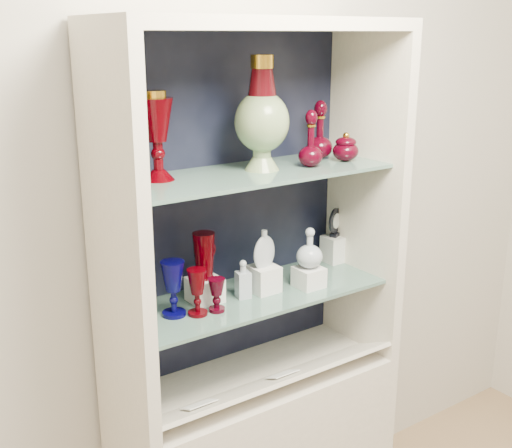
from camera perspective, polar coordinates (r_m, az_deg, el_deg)
wall_back at (r=2.23m, az=-3.23°, el=3.79°), size 3.50×0.02×2.80m
cabinet_back_panel at (r=2.22m, az=-2.79°, el=1.76°), size 0.98×0.02×1.15m
cabinet_side_left at (r=1.85m, az=-12.31°, el=-1.67°), size 0.04×0.40×1.15m
cabinet_side_right at (r=2.37m, az=9.60°, el=2.46°), size 0.04×0.40×1.15m
cabinet_top_cap at (r=1.99m, az=0.00°, el=17.37°), size 1.00×0.40×0.04m
shelf_lower at (r=2.18m, az=-0.30°, el=-6.34°), size 0.92×0.34×0.01m
shelf_upper at (r=2.05m, az=-0.32°, el=4.52°), size 0.92×0.34×0.01m
label_ledge at (r=2.20m, az=1.68°, el=-13.77°), size 0.92×0.17×0.09m
label_card_0 at (r=2.06m, az=-5.06°, el=-15.68°), size 0.10×0.06×0.03m
label_card_1 at (r=2.21m, az=2.36°, el=-13.19°), size 0.10×0.06×0.03m
pedestal_lamp_left at (r=1.85m, az=-12.27°, el=7.04°), size 0.10×0.10×0.26m
pedestal_lamp_right at (r=1.93m, az=-8.77°, el=7.73°), size 0.11×0.11×0.26m
enamel_urn at (r=2.05m, az=0.53°, el=9.79°), size 0.22×0.22×0.36m
ruby_decanter_a at (r=2.12m, az=4.91°, el=7.88°), size 0.09×0.09×0.21m
ruby_decanter_b at (r=2.26m, az=5.71°, el=8.48°), size 0.11×0.11×0.21m
lidded_bowl at (r=2.24m, az=7.98°, el=6.85°), size 0.11×0.11×0.10m
cobalt_goblet at (r=2.00m, az=-7.37°, el=-5.72°), size 0.09×0.09×0.18m
ruby_goblet_tall at (r=2.00m, az=-5.25°, el=-6.06°), size 0.08×0.08×0.15m
ruby_goblet_small at (r=2.03m, az=-3.53°, el=-6.32°), size 0.07×0.07×0.11m
riser_ruby_pitcher at (r=2.11m, az=-4.57°, el=-5.84°), size 0.10×0.10×0.08m
ruby_pitcher at (r=2.07m, az=-4.64°, el=-2.84°), size 0.14×0.11×0.15m
clear_square_bottle at (r=2.12m, az=-1.15°, el=-4.90°), size 0.05×0.05×0.13m
riser_flat_flask at (r=2.18m, az=0.72°, el=-4.89°), size 0.09×0.09×0.09m
flat_flask at (r=2.14m, az=0.73°, el=-2.12°), size 0.10×0.05×0.13m
riser_clear_round_decanter at (r=2.23m, az=4.72°, el=-4.73°), size 0.09×0.09×0.07m
clear_round_decanter at (r=2.19m, az=4.79°, el=-2.22°), size 0.10×0.10×0.14m
riser_cameo_medallion at (r=2.48m, az=6.96°, el=-2.21°), size 0.08×0.08×0.10m
cameo_medallion at (r=2.45m, az=7.05°, el=0.17°), size 0.10×0.07×0.11m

